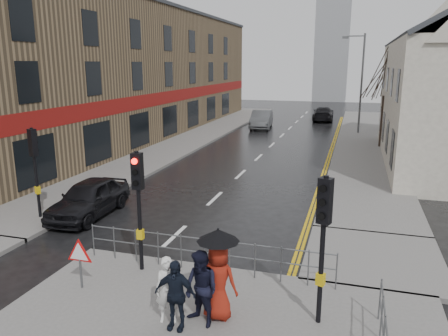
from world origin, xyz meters
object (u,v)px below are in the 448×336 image
Objects in this scene: car_mid at (261,119)px; pedestrian_with_umbrella at (218,271)px; pedestrian_a at (168,290)px; car_parked at (89,198)px; pedestrian_d at (175,295)px; pedestrian_b at (201,289)px.

pedestrian_with_umbrella is at bearing -85.45° from car_mid.
pedestrian_a reaches higher than car_parked.
car_parked is (-6.22, 6.13, -0.23)m from pedestrian_d.
pedestrian_a is 0.32m from pedestrian_d.
pedestrian_d is 31.59m from car_mid.
pedestrian_with_umbrella is 0.44× the size of car_mid.
pedestrian_b is 0.58m from pedestrian_d.
pedestrian_a is 0.77m from pedestrian_b.
pedestrian_d reaches higher than car_mid.
car_mid is at bearing 80.33° from pedestrian_a.
pedestrian_a is 0.31× the size of car_mid.
pedestrian_with_umbrella reaches higher than pedestrian_a.
pedestrian_with_umbrella is (0.27, 0.37, 0.28)m from pedestrian_b.
car_mid is (1.49, 25.11, 0.10)m from car_parked.
car_parked is 25.15m from car_mid.
pedestrian_b is 0.35× the size of car_mid.
pedestrian_d is at bearing -124.63° from pedestrian_b.
pedestrian_a reaches higher than car_mid.
pedestrian_a is 1.19m from pedestrian_with_umbrella.
pedestrian_a is at bearing 141.21° from pedestrian_d.
pedestrian_d is at bearing -139.36° from pedestrian_with_umbrella.
pedestrian_with_umbrella is 0.51× the size of car_parked.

